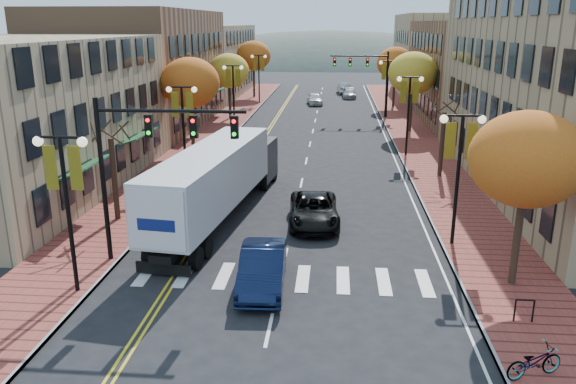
% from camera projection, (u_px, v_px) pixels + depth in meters
% --- Properties ---
extents(ground, '(200.00, 200.00, 0.00)m').
position_uv_depth(ground, '(275.00, 301.00, 20.59)').
color(ground, black).
rests_on(ground, ground).
extents(sidewalk_left, '(4.00, 85.00, 0.15)m').
position_uv_depth(sidewalk_left, '(216.00, 132.00, 52.29)').
color(sidewalk_left, brown).
rests_on(sidewalk_left, ground).
extents(sidewalk_right, '(4.00, 85.00, 0.15)m').
position_uv_depth(sidewalk_right, '(411.00, 135.00, 50.86)').
color(sidewalk_right, brown).
rests_on(sidewalk_right, ground).
extents(building_left_near, '(12.00, 22.00, 9.00)m').
position_uv_depth(building_left_near, '(11.00, 117.00, 33.04)').
color(building_left_near, '#9E8966').
rests_on(building_left_near, ground).
extents(building_left_mid, '(12.00, 24.00, 11.00)m').
position_uv_depth(building_left_mid, '(140.00, 69.00, 54.70)').
color(building_left_mid, brown).
rests_on(building_left_mid, ground).
extents(building_left_far, '(12.00, 26.00, 9.50)m').
position_uv_depth(building_left_far, '(200.00, 60.00, 78.76)').
color(building_left_far, '#9E8966').
rests_on(building_left_far, ground).
extents(building_right_mid, '(15.00, 24.00, 10.00)m').
position_uv_depth(building_right_mid, '(496.00, 72.00, 57.74)').
color(building_right_mid, brown).
rests_on(building_right_mid, ground).
extents(building_right_far, '(15.00, 20.00, 11.00)m').
position_uv_depth(building_right_far, '(454.00, 55.00, 78.59)').
color(building_right_far, '#9E8966').
rests_on(building_right_far, ground).
extents(tree_left_a, '(0.28, 0.28, 4.20)m').
position_uv_depth(tree_left_a, '(114.00, 179.00, 28.29)').
color(tree_left_a, '#382619').
rests_on(tree_left_a, sidewalk_left).
extents(tree_left_b, '(4.48, 4.48, 7.21)m').
position_uv_depth(tree_left_b, '(190.00, 83.00, 42.63)').
color(tree_left_b, '#382619').
rests_on(tree_left_b, sidewalk_left).
extents(tree_left_c, '(4.16, 4.16, 6.69)m').
position_uv_depth(tree_left_c, '(229.00, 71.00, 58.01)').
color(tree_left_c, '#382619').
rests_on(tree_left_c, sidewalk_left).
extents(tree_left_d, '(4.61, 4.61, 7.42)m').
position_uv_depth(tree_left_d, '(254.00, 56.00, 75.02)').
color(tree_left_d, '#382619').
rests_on(tree_left_d, sidewalk_left).
extents(tree_right_a, '(4.16, 4.16, 6.69)m').
position_uv_depth(tree_right_a, '(527.00, 160.00, 20.32)').
color(tree_right_a, '#382619').
rests_on(tree_right_a, sidewalk_right).
extents(tree_right_b, '(0.28, 0.28, 4.20)m').
position_uv_depth(tree_right_b, '(442.00, 144.00, 36.40)').
color(tree_right_b, '#382619').
rests_on(tree_right_b, sidewalk_right).
extents(tree_right_c, '(4.48, 4.48, 7.21)m').
position_uv_depth(tree_right_c, '(413.00, 73.00, 50.74)').
color(tree_right_c, '#382619').
rests_on(tree_right_c, sidewalk_right).
extents(tree_right_d, '(4.35, 4.35, 7.00)m').
position_uv_depth(tree_right_d, '(395.00, 63.00, 66.05)').
color(tree_right_d, '#382619').
rests_on(tree_right_d, sidewalk_right).
extents(lamp_left_a, '(1.96, 0.36, 6.05)m').
position_uv_depth(lamp_left_a, '(65.00, 185.00, 19.94)').
color(lamp_left_a, black).
rests_on(lamp_left_a, ground).
extents(lamp_left_b, '(1.96, 0.36, 6.05)m').
position_uv_depth(lamp_left_b, '(183.00, 114.00, 35.21)').
color(lamp_left_b, black).
rests_on(lamp_left_b, ground).
extents(lamp_left_c, '(1.96, 0.36, 6.05)m').
position_uv_depth(lamp_left_c, '(233.00, 84.00, 52.38)').
color(lamp_left_c, black).
rests_on(lamp_left_c, ground).
extents(lamp_left_d, '(1.96, 0.36, 6.05)m').
position_uv_depth(lamp_left_d, '(259.00, 69.00, 69.55)').
color(lamp_left_d, black).
rests_on(lamp_left_d, ground).
extents(lamp_right_a, '(1.96, 0.36, 6.05)m').
position_uv_depth(lamp_right_a, '(460.00, 155.00, 24.48)').
color(lamp_right_a, black).
rests_on(lamp_right_a, ground).
extents(lamp_right_b, '(1.96, 0.36, 6.05)m').
position_uv_depth(lamp_right_b, '(409.00, 100.00, 41.65)').
color(lamp_right_b, black).
rests_on(lamp_right_b, ground).
extents(lamp_right_c, '(1.96, 0.36, 6.05)m').
position_uv_depth(lamp_right_c, '(388.00, 78.00, 58.82)').
color(lamp_right_c, black).
rests_on(lamp_right_c, ground).
extents(traffic_mast_near, '(6.10, 0.35, 7.00)m').
position_uv_depth(traffic_mast_near, '(147.00, 150.00, 22.46)').
color(traffic_mast_near, black).
rests_on(traffic_mast_near, ground).
extents(traffic_mast_far, '(6.10, 0.34, 7.00)m').
position_uv_depth(traffic_mast_far, '(369.00, 72.00, 58.80)').
color(traffic_mast_far, black).
rests_on(traffic_mast_far, ground).
extents(semi_truck, '(4.40, 15.81, 3.91)m').
position_uv_depth(semi_truck, '(220.00, 176.00, 28.77)').
color(semi_truck, black).
rests_on(semi_truck, ground).
extents(navy_sedan, '(1.91, 4.87, 1.58)m').
position_uv_depth(navy_sedan, '(263.00, 268.00, 21.54)').
color(navy_sedan, black).
rests_on(navy_sedan, ground).
extents(black_suv, '(2.76, 5.42, 1.47)m').
position_uv_depth(black_suv, '(314.00, 210.00, 28.35)').
color(black_suv, black).
rests_on(black_suv, ground).
extents(car_far_white, '(2.26, 4.42, 1.44)m').
position_uv_depth(car_far_white, '(315.00, 99.00, 70.09)').
color(car_far_white, silver).
rests_on(car_far_white, ground).
extents(car_far_silver, '(1.89, 4.38, 1.26)m').
position_uv_depth(car_far_silver, '(349.00, 94.00, 76.07)').
color(car_far_silver, '#949399').
rests_on(car_far_silver, ground).
extents(car_far_oncoming, '(2.13, 4.78, 1.52)m').
position_uv_depth(car_far_oncoming, '(344.00, 88.00, 81.14)').
color(car_far_oncoming, '#9D9EA4').
rests_on(car_far_oncoming, ground).
extents(bicycle, '(1.92, 1.26, 0.95)m').
position_uv_depth(bicycle, '(534.00, 362.00, 15.84)').
color(bicycle, gray).
rests_on(bicycle, sidewalk_right).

